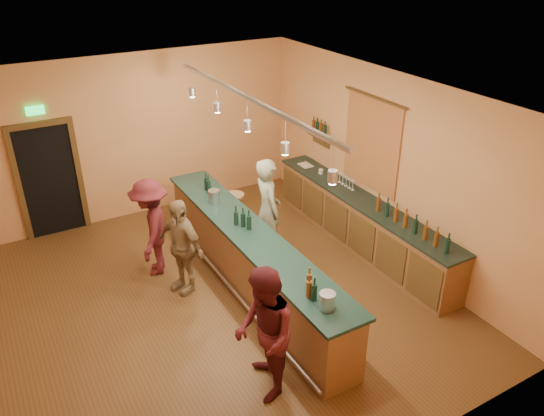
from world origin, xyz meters
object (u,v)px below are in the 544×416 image
back_counter (362,222)px  customer_c (151,228)px  bartender (268,210)px  customer_b (181,246)px  tasting_bar (250,257)px  customer_a (264,334)px  bar_stool (234,201)px

back_counter → customer_c: customer_c is taller
back_counter → bartender: size_ratio=2.44×
customer_b → tasting_bar: bearing=38.6°
back_counter → customer_b: bearing=173.7°
customer_b → customer_c: (-0.23, 0.72, 0.04)m
customer_a → tasting_bar: bearing=174.9°
back_counter → tasting_bar: 2.36m
bartender → customer_b: size_ratio=1.17×
tasting_bar → customer_a: 2.16m
back_counter → customer_b: (-3.27, 0.36, 0.31)m
back_counter → customer_b: customer_b is taller
customer_a → customer_c: bearing=-156.3°
back_counter → bartender: 1.78m
back_counter → bar_stool: 2.39m
tasting_bar → bartender: bartender is taller
bartender → bar_stool: bartender is taller
bartender → customer_a: 3.06m
tasting_bar → customer_b: 1.09m
bartender → customer_b: bearing=102.0°
customer_a → bar_stool: customer_a is taller
customer_b → customer_c: 0.75m
customer_c → customer_a: bearing=30.3°
customer_b → bar_stool: customer_b is taller
back_counter → tasting_bar: bearing=-175.6°
customer_c → bar_stool: 1.87m
bartender → customer_a: (-1.54, -2.65, -0.05)m
back_counter → bartender: bearing=163.1°
tasting_bar → customer_c: (-1.15, 1.26, 0.23)m
back_counter → customer_b: 3.31m
tasting_bar → bar_stool: size_ratio=6.57×
customer_b → customer_a: bearing=-19.0°
tasting_bar → bar_stool: 1.93m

